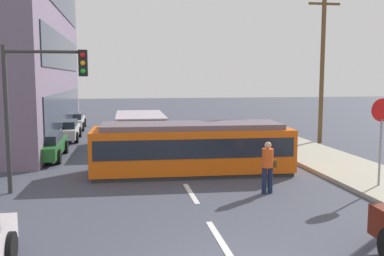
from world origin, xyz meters
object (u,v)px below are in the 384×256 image
object	(u,v)px
pedestrian_crossing	(268,164)
traffic_light_mast	(40,90)
city_bus	(140,128)
parked_sedan_far	(62,130)
stop_sign	(382,124)
parked_sedan_mid	(42,145)
streetcar_tram	(191,147)
parked_sedan_furthest	(70,121)
utility_pole_mid	(322,66)

from	to	relation	value
pedestrian_crossing	traffic_light_mast	distance (m)	7.59
city_bus	parked_sedan_far	distance (m)	5.46
stop_sign	parked_sedan_far	bearing A→B (deg)	131.55
parked_sedan_mid	parked_sedan_far	size ratio (longest dim) A/B	1.07
streetcar_tram	parked_sedan_mid	xyz separation A→B (m)	(-6.23, 3.96, -0.39)
city_bus	pedestrian_crossing	xyz separation A→B (m)	(3.56, -9.99, -0.07)
parked_sedan_furthest	traffic_light_mast	distance (m)	17.64
parked_sedan_mid	stop_sign	size ratio (longest dim) A/B	1.55
parked_sedan_far	parked_sedan_furthest	world-z (taller)	same
streetcar_tram	parked_sedan_far	size ratio (longest dim) A/B	1.84
pedestrian_crossing	parked_sedan_far	bearing A→B (deg)	121.20
city_bus	stop_sign	distance (m)	12.58
streetcar_tram	stop_sign	size ratio (longest dim) A/B	2.66
pedestrian_crossing	parked_sedan_furthest	size ratio (longest dim) A/B	0.36
pedestrian_crossing	parked_sedan_far	size ratio (longest dim) A/B	0.40
parked_sedan_mid	pedestrian_crossing	bearing A→B (deg)	-41.88
streetcar_tram	pedestrian_crossing	xyz separation A→B (m)	(1.91, -3.33, -0.07)
parked_sedan_furthest	city_bus	bearing A→B (deg)	-62.42
stop_sign	city_bus	bearing A→B (deg)	126.07
traffic_light_mast	utility_pole_mid	xyz separation A→B (m)	(13.64, 8.37, 1.04)
pedestrian_crossing	parked_sedan_mid	size ratio (longest dim) A/B	0.38
pedestrian_crossing	streetcar_tram	bearing A→B (deg)	119.76
city_bus	streetcar_tram	bearing A→B (deg)	-76.05
traffic_light_mast	city_bus	bearing A→B (deg)	67.77
streetcar_tram	stop_sign	bearing A→B (deg)	-31.22
city_bus	traffic_light_mast	xyz separation A→B (m)	(-3.53, -8.63, 2.28)
parked_sedan_furthest	stop_sign	xyz separation A→B (m)	(11.96, -18.90, 1.57)
streetcar_tram	parked_sedan_mid	distance (m)	7.39
city_bus	pedestrian_crossing	world-z (taller)	city_bus
utility_pole_mid	streetcar_tram	bearing A→B (deg)	-142.93
parked_sedan_furthest	parked_sedan_far	bearing A→B (deg)	-88.31
utility_pole_mid	parked_sedan_furthest	bearing A→B (deg)	148.40
stop_sign	traffic_light_mast	bearing A→B (deg)	172.19
parked_sedan_mid	utility_pole_mid	distance (m)	15.34
streetcar_tram	traffic_light_mast	xyz separation A→B (m)	(-5.18, -1.97, 2.29)
traffic_light_mast	parked_sedan_furthest	bearing A→B (deg)	93.48
streetcar_tram	city_bus	world-z (taller)	streetcar_tram
pedestrian_crossing	parked_sedan_mid	xyz separation A→B (m)	(-8.14, 7.30, -0.32)
parked_sedan_furthest	traffic_light_mast	size ratio (longest dim) A/B	0.99
city_bus	utility_pole_mid	distance (m)	10.65
pedestrian_crossing	parked_sedan_furthest	xyz separation A→B (m)	(-8.14, 18.77, -0.32)
parked_sedan_far	traffic_light_mast	distance (m)	12.14
stop_sign	pedestrian_crossing	bearing A→B (deg)	177.95
parked_sedan_furthest	utility_pole_mid	xyz separation A→B (m)	(14.70, -9.04, 3.71)
stop_sign	traffic_light_mast	size ratio (longest dim) A/B	0.61
parked_sedan_mid	streetcar_tram	bearing A→B (deg)	-32.46
parked_sedan_mid	city_bus	bearing A→B (deg)	30.49
parked_sedan_far	traffic_light_mast	bearing A→B (deg)	-85.68
city_bus	parked_sedan_mid	xyz separation A→B (m)	(-4.58, -2.69, -0.39)
parked_sedan_mid	parked_sedan_furthest	distance (m)	11.47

